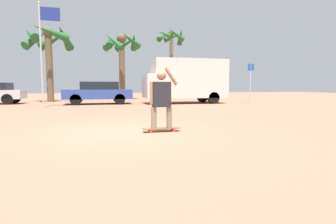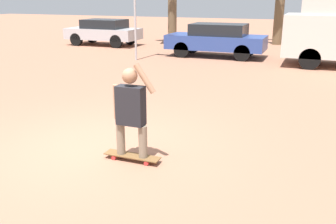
# 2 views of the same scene
# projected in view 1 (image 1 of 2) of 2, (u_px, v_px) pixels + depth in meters

# --- Properties ---
(ground_plane) EXTENTS (80.00, 80.00, 0.00)m
(ground_plane) POSITION_uv_depth(u_px,v_px,m) (126.00, 131.00, 6.63)
(ground_plane) COLOR #A36B51
(skateboard) EXTENTS (0.95, 0.23, 0.09)m
(skateboard) POSITION_uv_depth(u_px,v_px,m) (162.00, 129.00, 6.60)
(skateboard) COLOR brown
(skateboard) RESTS_ON ground_plane
(person_skateboarder) EXTENTS (0.73, 0.24, 1.53)m
(person_skateboarder) POSITION_uv_depth(u_px,v_px,m) (161.00, 96.00, 6.52)
(person_skateboarder) COLOR gray
(person_skateboarder) RESTS_ON skateboard
(camper_van) EXTENTS (5.47, 2.16, 2.93)m
(camper_van) POSITION_uv_depth(u_px,v_px,m) (186.00, 80.00, 17.62)
(camper_van) COLOR black
(camper_van) RESTS_ON ground_plane
(parked_car_blue) EXTENTS (4.26, 1.74, 1.43)m
(parked_car_blue) POSITION_uv_depth(u_px,v_px,m) (98.00, 92.00, 16.89)
(parked_car_blue) COLOR black
(parked_car_blue) RESTS_ON ground_plane
(palm_tree_near_van) EXTENTS (2.94, 3.02, 6.93)m
(palm_tree_near_van) POSITION_uv_depth(u_px,v_px,m) (171.00, 42.00, 26.39)
(palm_tree_near_van) COLOR brown
(palm_tree_near_van) RESTS_ON ground_plane
(palm_tree_center_background) EXTENTS (3.34, 3.40, 5.70)m
(palm_tree_center_background) POSITION_uv_depth(u_px,v_px,m) (121.00, 48.00, 22.34)
(palm_tree_center_background) COLOR brown
(palm_tree_center_background) RESTS_ON ground_plane
(palm_tree_far_left) EXTENTS (3.67, 3.67, 5.60)m
(palm_tree_far_left) POSITION_uv_depth(u_px,v_px,m) (48.00, 41.00, 19.01)
(palm_tree_far_left) COLOR brown
(palm_tree_far_left) RESTS_ON ground_plane
(flagpole) EXTENTS (1.08, 0.12, 5.57)m
(flagpole) POSITION_uv_depth(u_px,v_px,m) (43.00, 45.00, 13.92)
(flagpole) COLOR #B7B7BC
(flagpole) RESTS_ON ground_plane
(street_sign) EXTENTS (0.44, 0.06, 2.59)m
(street_sign) POSITION_uv_depth(u_px,v_px,m) (250.00, 78.00, 16.86)
(street_sign) COLOR #B7B7BC
(street_sign) RESTS_ON ground_plane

